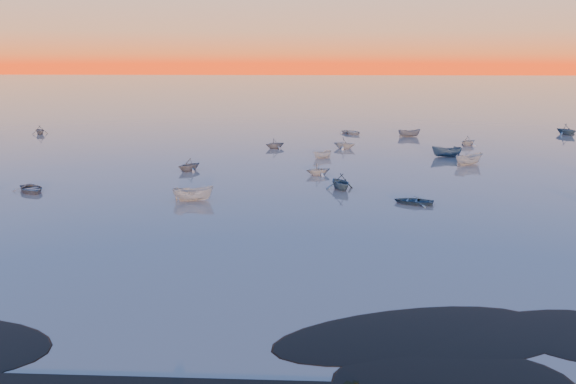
# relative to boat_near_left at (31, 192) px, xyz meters

# --- Properties ---
(ground) EXTENTS (600.00, 600.00, 0.00)m
(ground) POSITION_rel_boat_near_left_xyz_m (30.19, 67.45, 0.00)
(ground) COLOR slate
(ground) RESTS_ON ground
(mud_lobes) EXTENTS (140.00, 6.00, 0.07)m
(mud_lobes) POSITION_rel_boat_near_left_xyz_m (30.19, -33.55, 0.01)
(mud_lobes) COLOR black
(mud_lobes) RESTS_ON ground
(moored_fleet) EXTENTS (124.00, 58.00, 1.20)m
(moored_fleet) POSITION_rel_boat_near_left_xyz_m (30.19, 20.45, 0.00)
(moored_fleet) COLOR silver
(moored_fleet) RESTS_ON ground
(boat_near_left) EXTENTS (4.45, 4.33, 1.10)m
(boat_near_left) POSITION_rel_boat_near_left_xyz_m (0.00, 0.00, 0.00)
(boat_near_left) COLOR slate
(boat_near_left) RESTS_ON ground
(boat_near_center) EXTENTS (2.26, 4.41, 1.47)m
(boat_near_center) POSITION_rel_boat_near_left_xyz_m (18.64, -2.93, 0.00)
(boat_near_center) COLOR silver
(boat_near_center) RESTS_ON ground
(boat_near_right) EXTENTS (4.37, 3.25, 1.40)m
(boat_near_right) POSITION_rel_boat_near_left_xyz_m (34.09, 2.82, 0.00)
(boat_near_right) COLOR #38566C
(boat_near_right) RESTS_ON ground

